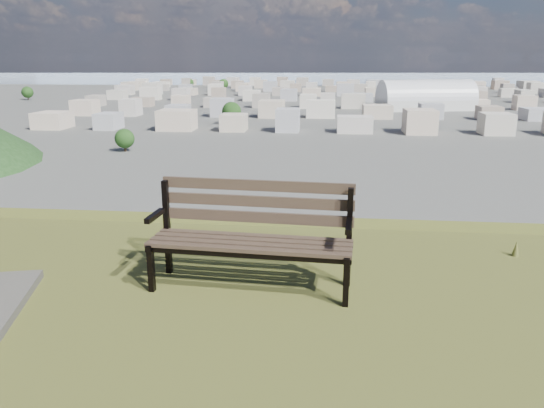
# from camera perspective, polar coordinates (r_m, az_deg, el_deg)

# --- Properties ---
(park_bench) EXTENTS (1.95, 0.75, 1.00)m
(park_bench) POSITION_cam_1_polar(r_m,az_deg,el_deg) (5.08, -2.11, -2.75)
(park_bench) COLOR #483529
(park_bench) RESTS_ON hilltop_mesa
(arena) EXTENTS (53.41, 32.03, 21.07)m
(arena) POSITION_cam_1_polar(r_m,az_deg,el_deg) (303.64, 16.17, 10.64)
(arena) COLOR silver
(arena) RESTS_ON ground
(city_blocks) EXTENTS (395.00, 361.00, 7.00)m
(city_blocks) POSITION_cam_1_polar(r_m,az_deg,el_deg) (397.79, 6.00, 11.93)
(city_blocks) COLOR silver
(city_blocks) RESTS_ON ground
(city_trees) EXTENTS (406.52, 387.20, 9.98)m
(city_trees) POSITION_cam_1_polar(r_m,az_deg,el_deg) (323.52, 1.20, 11.47)
(city_trees) COLOR #36261B
(city_trees) RESTS_ON ground
(bay_water) EXTENTS (2400.00, 700.00, 0.12)m
(bay_water) POSITION_cam_1_polar(r_m,az_deg,el_deg) (903.05, 6.07, 13.62)
(bay_water) COLOR #9AAEC4
(bay_water) RESTS_ON ground
(far_hills) EXTENTS (2050.00, 340.00, 60.00)m
(far_hills) POSITION_cam_1_polar(r_m,az_deg,el_deg) (1406.90, 3.55, 15.33)
(far_hills) COLOR #A3B5CB
(far_hills) RESTS_ON ground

